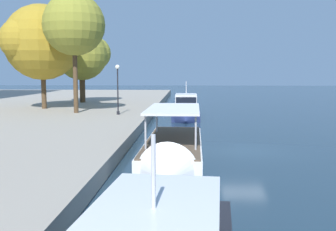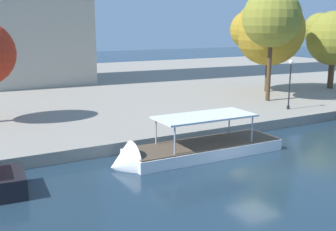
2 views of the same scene
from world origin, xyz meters
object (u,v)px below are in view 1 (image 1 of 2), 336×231
at_px(lamp_post, 118,84).
at_px(tour_boat_1, 172,152).
at_px(tree_0, 82,53).
at_px(tree_1, 38,41).
at_px(tree_2, 72,24).
at_px(motor_yacht_2, 186,113).

bearing_deg(lamp_post, tour_boat_1, -158.95).
height_order(tree_0, tree_1, tree_1).
bearing_deg(tour_boat_1, tree_0, -155.00).
relative_size(lamp_post, tree_1, 0.42).
distance_m(lamp_post, tree_2, 7.15).
xyz_separation_m(tour_boat_1, tree_2, (15.48, 9.79, 8.70)).
relative_size(tour_boat_1, tree_1, 1.09).
bearing_deg(tree_1, tour_boat_1, -143.09).
height_order(tour_boat_1, tree_0, tree_0).
distance_m(tour_boat_1, tree_2, 20.28).
distance_m(tour_boat_1, tree_0, 31.23).
height_order(tour_boat_1, tree_2, tree_2).
bearing_deg(motor_yacht_2, tree_1, -95.16).
bearing_deg(tour_boat_1, motor_yacht_2, 179.04).
bearing_deg(tree_1, motor_yacht_2, -95.34).
xyz_separation_m(lamp_post, tree_2, (1.44, 4.39, 5.46)).
distance_m(tree_0, tree_1, 9.02).
distance_m(tree_1, tree_2, 6.08).
distance_m(motor_yacht_2, tree_1, 16.76).
relative_size(motor_yacht_2, lamp_post, 1.83).
height_order(tree_0, tree_2, tree_2).
distance_m(lamp_post, tree_1, 11.20).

